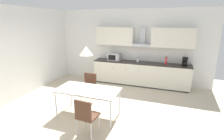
{
  "coord_description": "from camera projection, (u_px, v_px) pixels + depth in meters",
  "views": [
    {
      "loc": [
        1.83,
        -3.89,
        2.39
      ],
      "look_at": [
        0.18,
        0.76,
        1.0
      ],
      "focal_mm": 28.0,
      "sensor_mm": 36.0,
      "label": 1
    }
  ],
  "objects": [
    {
      "name": "microwave",
      "position": [
        114.0,
        57.0,
        6.85
      ],
      "size": [
        0.48,
        0.35,
        0.28
      ],
      "color": "#ADADB2",
      "rests_on": "kitchen_counter"
    },
    {
      "name": "backsplash_tile",
      "position": [
        142.0,
        54.0,
        6.73
      ],
      "size": [
        3.59,
        0.02,
        0.54
      ],
      "primitive_type": "cube",
      "color": "silver",
      "rests_on": "kitchen_counter"
    },
    {
      "name": "coffee_maker",
      "position": [
        185.0,
        61.0,
        6.04
      ],
      "size": [
        0.18,
        0.19,
        0.3
      ],
      "color": "black",
      "rests_on": "kitchen_counter"
    },
    {
      "name": "bottle_white",
      "position": [
        138.0,
        60.0,
        6.56
      ],
      "size": [
        0.08,
        0.08,
        0.19
      ],
      "color": "white",
      "rests_on": "kitchen_counter"
    },
    {
      "name": "pendant_lamp",
      "position": [
        86.0,
        51.0,
        4.11
      ],
      "size": [
        0.32,
        0.32,
        0.22
      ],
      "primitive_type": "cone",
      "color": "silver"
    },
    {
      "name": "bottle_red",
      "position": [
        166.0,
        61.0,
        6.2
      ],
      "size": [
        0.08,
        0.08,
        0.31
      ],
      "color": "red",
      "rests_on": "kitchen_counter"
    },
    {
      "name": "ground_plane",
      "position": [
        97.0,
        112.0,
        4.77
      ],
      "size": [
        8.15,
        8.33,
        0.02
      ],
      "primitive_type": "cube",
      "color": "beige"
    },
    {
      "name": "upper_wall_cabinets",
      "position": [
        142.0,
        37.0,
        6.41
      ],
      "size": [
        3.59,
        0.4,
        0.68
      ],
      "color": "silver"
    },
    {
      "name": "chair_far_left",
      "position": [
        89.0,
        85.0,
        5.26
      ],
      "size": [
        0.41,
        0.41,
        0.87
      ],
      "color": "#4C2D1E",
      "rests_on": "ground_plane"
    },
    {
      "name": "chair_near_right",
      "position": [
        86.0,
        114.0,
        3.61
      ],
      "size": [
        0.43,
        0.43,
        0.87
      ],
      "color": "#4C2D1E",
      "rests_on": "ground_plane"
    },
    {
      "name": "wall_back",
      "position": [
        125.0,
        46.0,
        6.94
      ],
      "size": [
        6.52,
        0.1,
        2.84
      ],
      "primitive_type": "cube",
      "color": "white",
      "rests_on": "ground_plane"
    },
    {
      "name": "kitchen_counter",
      "position": [
        140.0,
        74.0,
        6.67
      ],
      "size": [
        3.61,
        0.62,
        0.89
      ],
      "color": "#333333",
      "rests_on": "ground_plane"
    },
    {
      "name": "wall_left",
      "position": [
        12.0,
        54.0,
        5.27
      ],
      "size": [
        0.1,
        6.67,
        2.84
      ],
      "primitive_type": "cube",
      "color": "white",
      "rests_on": "ground_plane"
    },
    {
      "name": "dining_table",
      "position": [
        88.0,
        91.0,
        4.39
      ],
      "size": [
        1.59,
        0.81,
        0.74
      ],
      "color": "silver",
      "rests_on": "ground_plane"
    }
  ]
}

